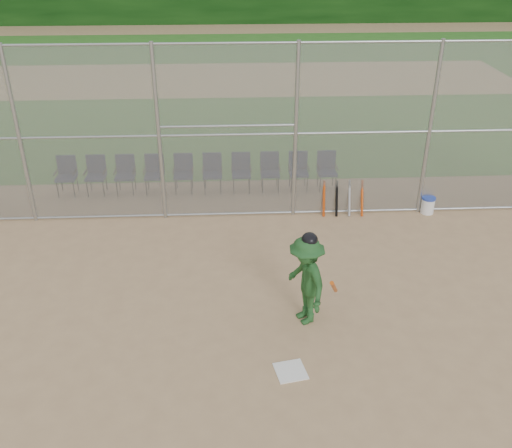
{
  "coord_description": "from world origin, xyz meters",
  "views": [
    {
      "loc": [
        -0.47,
        -6.96,
        6.19
      ],
      "look_at": [
        0.0,
        2.5,
        1.1
      ],
      "focal_mm": 40.0,
      "sensor_mm": 36.0,
      "label": 1
    }
  ],
  "objects_px": {
    "batter_at_plate": "(306,280)",
    "water_cooler": "(428,205)",
    "chair_0": "(66,177)",
    "home_plate": "(291,371)"
  },
  "relations": [
    {
      "from": "chair_0",
      "to": "home_plate",
      "type": "bearing_deg",
      "value": -53.42
    },
    {
      "from": "chair_0",
      "to": "batter_at_plate",
      "type": "bearing_deg",
      "value": -45.4
    },
    {
      "from": "water_cooler",
      "to": "chair_0",
      "type": "bearing_deg",
      "value": 170.41
    },
    {
      "from": "batter_at_plate",
      "to": "water_cooler",
      "type": "distance_m",
      "value": 5.26
    },
    {
      "from": "home_plate",
      "to": "chair_0",
      "type": "relative_size",
      "value": 0.48
    },
    {
      "from": "home_plate",
      "to": "chair_0",
      "type": "height_order",
      "value": "chair_0"
    },
    {
      "from": "home_plate",
      "to": "water_cooler",
      "type": "height_order",
      "value": "water_cooler"
    },
    {
      "from": "home_plate",
      "to": "chair_0",
      "type": "distance_m",
      "value": 8.36
    },
    {
      "from": "batter_at_plate",
      "to": "water_cooler",
      "type": "height_order",
      "value": "batter_at_plate"
    },
    {
      "from": "home_plate",
      "to": "batter_at_plate",
      "type": "distance_m",
      "value": 1.57
    }
  ]
}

